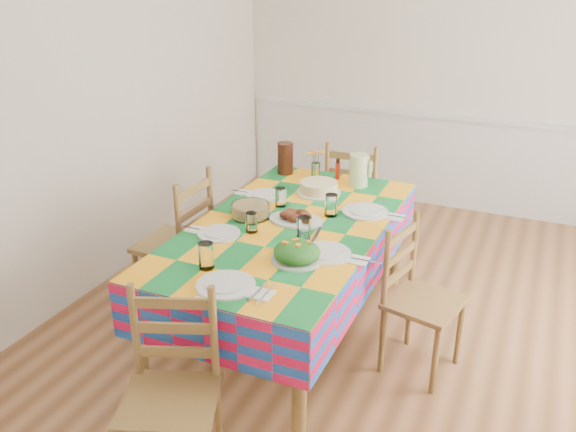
% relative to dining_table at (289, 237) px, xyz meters
% --- Properties ---
extents(room, '(4.58, 5.08, 2.78)m').
position_rel_dining_table_xyz_m(room, '(0.66, 0.20, 0.64)').
color(room, brown).
rests_on(room, ground).
extents(wainscot, '(4.41, 0.06, 0.92)m').
position_rel_dining_table_xyz_m(wainscot, '(0.66, 2.69, -0.22)').
color(wainscot, silver).
rests_on(wainscot, room).
extents(dining_table, '(1.10, 2.04, 0.79)m').
position_rel_dining_table_xyz_m(dining_table, '(0.00, 0.00, 0.00)').
color(dining_table, brown).
rests_on(dining_table, room).
extents(setting_near_head, '(0.48, 0.32, 0.14)m').
position_rel_dining_table_xyz_m(setting_near_head, '(-0.04, -0.77, 0.12)').
color(setting_near_head, silver).
rests_on(setting_near_head, dining_table).
extents(setting_left_near, '(0.46, 0.27, 0.12)m').
position_rel_dining_table_xyz_m(setting_left_near, '(-0.27, -0.26, 0.12)').
color(setting_left_near, silver).
rests_on(setting_left_near, dining_table).
extents(setting_left_far, '(0.48, 0.28, 0.13)m').
position_rel_dining_table_xyz_m(setting_left_far, '(-0.28, 0.32, 0.12)').
color(setting_left_far, silver).
rests_on(setting_left_far, dining_table).
extents(setting_right_near, '(0.54, 0.31, 0.14)m').
position_rel_dining_table_xyz_m(setting_right_near, '(0.29, -0.25, 0.12)').
color(setting_right_near, silver).
rests_on(setting_right_near, dining_table).
extents(setting_right_far, '(0.55, 0.32, 0.14)m').
position_rel_dining_table_xyz_m(setting_right_far, '(0.31, 0.31, 0.12)').
color(setting_right_far, silver).
rests_on(setting_right_far, dining_table).
extents(meat_platter, '(0.34, 0.25, 0.07)m').
position_rel_dining_table_xyz_m(meat_platter, '(0.02, 0.06, 0.12)').
color(meat_platter, silver).
rests_on(meat_platter, dining_table).
extents(salad_platter, '(0.28, 0.28, 0.12)m').
position_rel_dining_table_xyz_m(salad_platter, '(0.23, -0.42, 0.13)').
color(salad_platter, silver).
rests_on(salad_platter, dining_table).
extents(pasta_bowl, '(0.24, 0.24, 0.09)m').
position_rel_dining_table_xyz_m(pasta_bowl, '(-0.27, 0.01, 0.13)').
color(pasta_bowl, white).
rests_on(pasta_bowl, dining_table).
extents(cake, '(0.30, 0.30, 0.08)m').
position_rel_dining_table_xyz_m(cake, '(-0.02, 0.56, 0.13)').
color(cake, silver).
rests_on(cake, dining_table).
extents(serving_utensils, '(0.13, 0.30, 0.01)m').
position_rel_dining_table_xyz_m(serving_utensils, '(0.19, -0.12, 0.09)').
color(serving_utensils, black).
rests_on(serving_utensils, dining_table).
extents(flower_vase, '(0.13, 0.11, 0.21)m').
position_rel_dining_table_xyz_m(flower_vase, '(-0.17, 0.86, 0.18)').
color(flower_vase, white).
rests_on(flower_vase, dining_table).
extents(hot_sauce, '(0.04, 0.04, 0.15)m').
position_rel_dining_table_xyz_m(hot_sauce, '(-0.00, 0.90, 0.16)').
color(hot_sauce, red).
rests_on(hot_sauce, dining_table).
extents(green_pitcher, '(0.14, 0.14, 0.23)m').
position_rel_dining_table_xyz_m(green_pitcher, '(0.18, 0.82, 0.20)').
color(green_pitcher, '#B5D294').
rests_on(green_pitcher, dining_table).
extents(tea_pitcher, '(0.12, 0.12, 0.24)m').
position_rel_dining_table_xyz_m(tea_pitcher, '(-0.41, 0.86, 0.21)').
color(tea_pitcher, black).
rests_on(tea_pitcher, dining_table).
extents(name_card, '(0.08, 0.02, 0.02)m').
position_rel_dining_table_xyz_m(name_card, '(-0.01, -0.99, 0.10)').
color(name_card, silver).
rests_on(name_card, dining_table).
extents(chair_near, '(0.54, 0.53, 0.96)m').
position_rel_dining_table_xyz_m(chair_near, '(-0.02, -1.29, -0.23)').
color(chair_near, brown).
rests_on(chair_near, room).
extents(chair_far, '(0.48, 0.46, 0.99)m').
position_rel_dining_table_xyz_m(chair_far, '(0.00, 1.29, -0.22)').
color(chair_far, brown).
rests_on(chair_far, room).
extents(chair_left, '(0.43, 0.46, 1.01)m').
position_rel_dining_table_xyz_m(chair_left, '(-0.81, -0.00, -0.21)').
color(chair_left, brown).
rests_on(chair_left, room).
extents(chair_right, '(0.47, 0.49, 0.93)m').
position_rel_dining_table_xyz_m(chair_right, '(0.82, 0.01, -0.25)').
color(chair_right, brown).
rests_on(chair_right, room).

